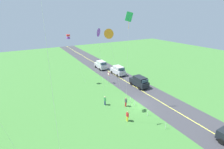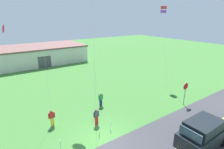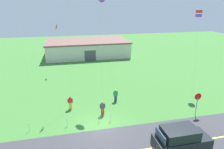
% 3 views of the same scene
% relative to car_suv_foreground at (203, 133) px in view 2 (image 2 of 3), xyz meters
% --- Properties ---
extents(ground_plane, '(120.00, 120.00, 0.10)m').
position_rel_car_suv_foreground_xyz_m(ground_plane, '(-5.65, 4.83, -1.20)').
color(ground_plane, '#3D7533').
extents(car_suv_foreground, '(4.40, 2.12, 2.24)m').
position_rel_car_suv_foreground_xyz_m(car_suv_foreground, '(0.00, 0.00, 0.00)').
color(car_suv_foreground, black).
rests_on(car_suv_foreground, ground).
extents(stop_sign, '(0.76, 0.08, 2.56)m').
position_rel_car_suv_foreground_xyz_m(stop_sign, '(4.72, 4.73, 0.65)').
color(stop_sign, gray).
rests_on(stop_sign, ground).
extents(person_adult_near, '(0.58, 0.22, 1.60)m').
position_rel_car_suv_foreground_xyz_m(person_adult_near, '(-5.08, 6.91, -0.29)').
color(person_adult_near, red).
rests_on(person_adult_near, ground).
extents(person_adult_companion, '(0.58, 0.22, 1.60)m').
position_rel_car_suv_foreground_xyz_m(person_adult_companion, '(-2.97, 9.67, -0.29)').
color(person_adult_companion, navy).
rests_on(person_adult_companion, ground).
extents(person_child_watcher, '(0.58, 0.22, 1.60)m').
position_rel_car_suv_foreground_xyz_m(person_child_watcher, '(-8.42, 8.95, -0.29)').
color(person_child_watcher, yellow).
rests_on(person_child_watcher, ground).
extents(kite_orange_near, '(0.54, 1.90, 8.25)m').
position_rel_car_suv_foreground_xyz_m(kite_orange_near, '(-9.86, 23.09, 6.52)').
color(kite_orange_near, silver).
rests_on(kite_orange_near, ground).
extents(kite_cyan_top, '(1.29, 2.88, 10.61)m').
position_rel_car_suv_foreground_xyz_m(kite_cyan_top, '(8.44, 11.75, 8.99)').
color(kite_cyan_top, silver).
rests_on(kite_cyan_top, ground).
extents(warehouse_distant, '(18.36, 10.20, 3.50)m').
position_rel_car_suv_foreground_xyz_m(warehouse_distant, '(-3.87, 33.61, 0.60)').
color(warehouse_distant, beige).
rests_on(warehouse_distant, ground).
extents(fence_post_1, '(0.05, 0.05, 0.90)m').
position_rel_car_suv_foreground_xyz_m(fence_post_1, '(-8.84, 5.53, -0.70)').
color(fence_post_1, silver).
rests_on(fence_post_1, ground).
extents(fence_post_2, '(0.05, 0.05, 0.90)m').
position_rel_car_suv_foreground_xyz_m(fence_post_2, '(-5.62, 5.53, -0.70)').
color(fence_post_2, silver).
rests_on(fence_post_2, ground).
extents(fence_post_3, '(0.05, 0.05, 0.90)m').
position_rel_car_suv_foreground_xyz_m(fence_post_3, '(-4.49, 5.53, -0.70)').
color(fence_post_3, silver).
rests_on(fence_post_3, ground).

